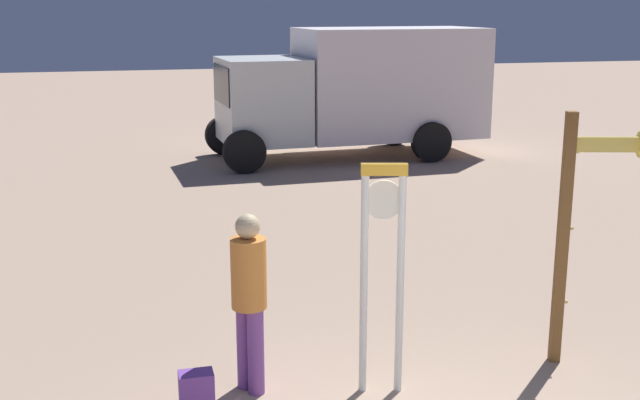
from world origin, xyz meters
TOP-DOWN VIEW (x-y plane):
  - standing_clock at (-0.11, 1.84)m, footprint 0.41×0.18m
  - arrow_sign at (2.04, 1.93)m, footprint 0.93×0.41m
  - person_near_clock at (-1.25, 2.13)m, footprint 0.32×0.32m
  - backpack at (-1.79, 1.73)m, footprint 0.29×0.23m
  - box_truck_near at (3.11, 13.07)m, footprint 6.33×2.78m

SIDE VIEW (x-z plane):
  - backpack at x=-1.79m, z-range 0.00..0.42m
  - person_near_clock at x=-1.25m, z-range 0.10..1.77m
  - standing_clock at x=-0.11m, z-range 0.21..2.33m
  - box_truck_near at x=3.11m, z-range 0.12..3.05m
  - arrow_sign at x=2.04m, z-range 0.41..2.89m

